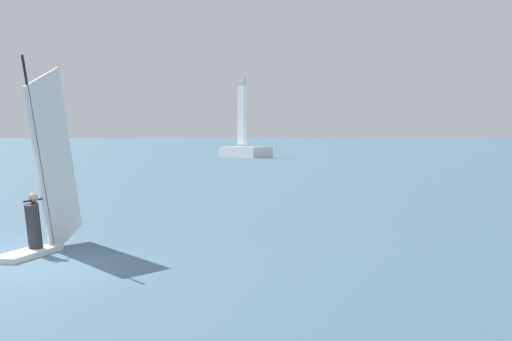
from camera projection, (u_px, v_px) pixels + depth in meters
name	position (u px, v px, depth m)	size (l,w,h in m)	color
ground_plane	(29.00, 267.00, 17.03)	(4000.00, 4000.00, 0.00)	#476B84
windsurfer	(43.00, 195.00, 19.32)	(0.79, 4.14, 4.60)	white
small_sailboat	(245.00, 150.00, 103.54)	(7.80, 9.29, 9.93)	white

